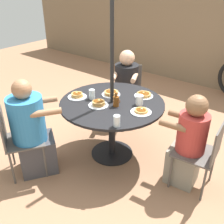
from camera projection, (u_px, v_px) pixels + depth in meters
ground_plane at (112, 153)px, 3.48m from camera, size 12.00×12.00×0.00m
back_fence at (207, 45)px, 5.18m from camera, size 10.00×0.06×1.69m
patio_table at (112, 110)px, 3.18m from camera, size 1.25×1.25×0.76m
umbrella_pole at (112, 74)px, 2.96m from camera, size 0.04×0.04×2.22m
patio_chair_north at (17, 138)px, 2.93m from camera, size 0.58×0.58×0.83m
diner_north at (32, 132)px, 2.96m from camera, size 0.59×0.63×1.16m
patio_chair_east at (203, 151)px, 2.72m from camera, size 0.46×0.46×0.83m
diner_east at (188, 144)px, 2.78m from camera, size 0.48×0.35×1.09m
patio_chair_south at (128, 87)px, 4.22m from camera, size 0.56×0.56×0.83m
diner_south at (126, 90)px, 4.07m from camera, size 0.52×0.57×1.12m
pancake_plate_a at (144, 95)px, 3.25m from camera, size 0.23×0.23×0.05m
pancake_plate_b at (99, 104)px, 3.02m from camera, size 0.23×0.23×0.07m
pancake_plate_c at (77, 96)px, 3.23m from camera, size 0.23×0.23×0.07m
pancake_plate_d at (141, 111)px, 2.89m from camera, size 0.23×0.23×0.04m
pancake_plate_e at (111, 93)px, 3.29m from camera, size 0.23×0.23×0.06m
syrup_bottle at (116, 101)px, 3.00m from camera, size 0.09×0.07×0.17m
coffee_cup at (139, 100)px, 3.04m from camera, size 0.09×0.09×0.12m
drinking_glass_a at (92, 94)px, 3.17m from camera, size 0.07×0.07×0.12m
drinking_glass_b at (117, 121)px, 2.61m from camera, size 0.07×0.07×0.12m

